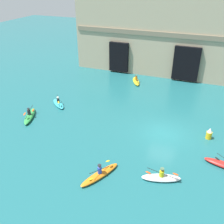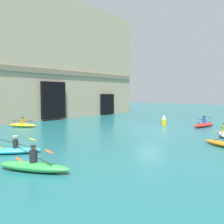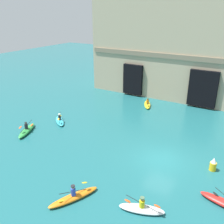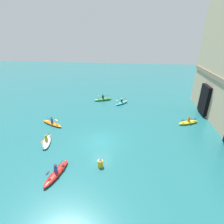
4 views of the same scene
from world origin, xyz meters
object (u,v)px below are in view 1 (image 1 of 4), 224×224
(kayak_green, at_px, (30,116))
(marker_buoy, at_px, (209,134))
(kayak_cyan, at_px, (58,103))
(kayak_orange, at_px, (100,174))
(kayak_yellow, at_px, (136,81))
(kayak_white, at_px, (161,177))

(kayak_green, relative_size, marker_buoy, 3.06)
(kayak_cyan, xyz_separation_m, kayak_green, (-1.23, -3.65, 0.04))
(kayak_orange, xyz_separation_m, marker_buoy, (7.35, 8.23, 0.30))
(kayak_cyan, height_order, kayak_orange, kayak_orange)
(kayak_yellow, xyz_separation_m, marker_buoy, (10.17, -10.59, 0.30))
(kayak_green, relative_size, kayak_yellow, 1.12)
(kayak_yellow, height_order, kayak_orange, kayak_orange)
(kayak_orange, height_order, kayak_white, kayak_orange)
(kayak_yellow, height_order, marker_buoy, marker_buoy)
(kayak_orange, xyz_separation_m, kayak_white, (4.36, 1.36, 0.01))
(kayak_cyan, distance_m, kayak_orange, 12.82)
(kayak_white, bearing_deg, kayak_cyan, -47.46)
(kayak_orange, relative_size, marker_buoy, 3.13)
(kayak_green, height_order, kayak_white, kayak_green)
(kayak_yellow, distance_m, kayak_orange, 19.02)
(kayak_green, height_order, kayak_yellow, kayak_green)
(kayak_yellow, bearing_deg, kayak_cyan, 122.01)
(kayak_cyan, relative_size, kayak_white, 0.89)
(kayak_cyan, height_order, kayak_yellow, kayak_yellow)
(kayak_white, bearing_deg, kayak_green, -33.14)
(kayak_cyan, height_order, kayak_white, kayak_white)
(kayak_green, bearing_deg, kayak_white, -128.45)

